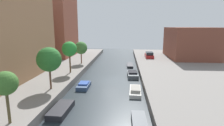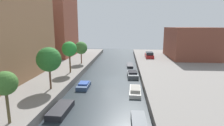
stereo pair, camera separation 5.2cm
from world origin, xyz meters
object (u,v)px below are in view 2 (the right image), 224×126
(street_tree_0, at_px, (5,84))
(moored_boat_right_2, at_px, (135,91))
(street_tree_2, at_px, (69,49))
(moored_boat_right_1, at_px, (139,122))
(moored_boat_left_1, at_px, (61,110))
(moored_boat_right_3, at_px, (133,74))
(apartment_tower_far, at_px, (52,19))
(moored_boat_left_2, at_px, (84,85))
(moored_boat_right_4, at_px, (130,65))
(street_tree_1, at_px, (49,60))
(parked_car, at_px, (149,55))
(low_block_right, at_px, (190,43))
(street_tree_3, at_px, (81,48))

(street_tree_0, height_order, moored_boat_right_2, street_tree_0)
(street_tree_2, height_order, moored_boat_right_1, street_tree_2)
(moored_boat_left_1, height_order, moored_boat_right_3, moored_boat_right_3)
(street_tree_0, height_order, moored_boat_right_1, street_tree_0)
(moored_boat_left_1, relative_size, moored_boat_right_3, 0.94)
(street_tree_2, bearing_deg, apartment_tower_far, 119.10)
(street_tree_0, distance_m, moored_boat_right_2, 14.93)
(street_tree_0, relative_size, moored_boat_left_2, 1.32)
(apartment_tower_far, height_order, moored_boat_right_4, apartment_tower_far)
(moored_boat_right_4, bearing_deg, apartment_tower_far, 160.47)
(moored_boat_right_1, bearing_deg, apartment_tower_far, 122.55)
(street_tree_2, distance_m, moored_boat_right_2, 12.91)
(street_tree_1, distance_m, street_tree_2, 8.04)
(parked_car, height_order, moored_boat_right_2, parked_car)
(moored_boat_right_2, height_order, moored_boat_right_4, moored_boat_right_2)
(moored_boat_right_2, bearing_deg, parked_car, 78.66)
(low_block_right, relative_size, moored_boat_right_1, 3.97)
(street_tree_0, bearing_deg, parked_car, 65.22)
(moored_boat_left_1, relative_size, moored_boat_right_2, 0.92)
(street_tree_2, relative_size, moored_boat_right_1, 1.52)
(moored_boat_right_3, bearing_deg, low_block_right, 46.61)
(moored_boat_left_1, bearing_deg, street_tree_0, -124.22)
(apartment_tower_far, distance_m, moored_boat_left_2, 26.89)
(street_tree_3, bearing_deg, moored_boat_right_1, -64.51)
(street_tree_2, bearing_deg, moored_boat_right_2, -30.72)
(moored_boat_right_3, distance_m, moored_boat_right_4, 8.33)
(moored_boat_right_4, bearing_deg, street_tree_3, -166.55)
(moored_boat_right_3, bearing_deg, apartment_tower_far, 142.40)
(street_tree_3, relative_size, moored_boat_left_1, 1.15)
(street_tree_3, distance_m, moored_boat_left_1, 20.42)
(low_block_right, bearing_deg, parked_car, -175.05)
(street_tree_2, bearing_deg, street_tree_3, 90.00)
(apartment_tower_far, xyz_separation_m, moored_boat_right_3, (19.79, -15.24, -9.75))
(street_tree_0, height_order, moored_boat_right_4, street_tree_0)
(moored_boat_left_2, bearing_deg, moored_boat_right_1, -53.22)
(parked_car, bearing_deg, moored_boat_right_1, -98.50)
(moored_boat_left_2, xyz_separation_m, moored_boat_right_4, (6.78, 14.63, -0.11))
(street_tree_3, xyz_separation_m, moored_boat_left_1, (2.70, -19.87, -3.87))
(street_tree_1, xyz_separation_m, moored_boat_right_2, (10.39, 1.86, -4.29))
(street_tree_0, relative_size, street_tree_2, 0.82)
(moored_boat_right_3, bearing_deg, street_tree_2, -170.38)
(street_tree_2, distance_m, street_tree_3, 7.70)
(street_tree_1, xyz_separation_m, parked_car, (14.82, 23.98, -3.08))
(apartment_tower_far, bearing_deg, street_tree_0, -74.08)
(apartment_tower_far, xyz_separation_m, street_tree_1, (9.45, -25.02, -5.52))
(apartment_tower_far, relative_size, moored_boat_right_4, 4.20)
(parked_car, relative_size, moored_boat_left_1, 1.23)
(street_tree_1, distance_m, moored_boat_left_1, 6.59)
(street_tree_1, relative_size, moored_boat_right_4, 1.17)
(street_tree_0, relative_size, street_tree_1, 0.82)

